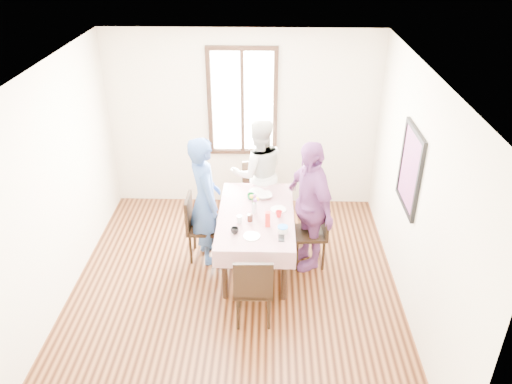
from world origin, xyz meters
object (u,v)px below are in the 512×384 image
person_right (309,206)px  dining_table (256,239)px  chair_left (204,227)px  chair_far (258,195)px  chair_near (253,286)px  chair_right (309,233)px  person_left (204,200)px  person_far (258,173)px

person_right → dining_table: bearing=-110.8°
chair_left → person_right: 1.41m
chair_far → chair_near: bearing=80.3°
chair_left → chair_right: same height
chair_right → chair_near: 1.28m
dining_table → person_right: 0.83m
chair_left → person_right: person_right is taller
chair_left → person_left: 0.41m
chair_right → chair_far: bearing=30.4°
person_far → person_right: 1.18m
chair_near → person_right: bearing=56.7°
chair_left → chair_right: (1.37, -0.09, 0.00)m
person_left → dining_table: bearing=-123.9°
chair_near → person_right: 1.33m
dining_table → chair_left: bearing=168.3°
chair_left → chair_near: size_ratio=1.00×
person_left → chair_far: bearing=-58.6°
dining_table → person_far: bearing=90.0°
chair_far → chair_near: same height
chair_left → person_far: person_far is taller
chair_far → chair_right: bearing=115.0°
chair_far → chair_near: (0.00, -2.07, 0.00)m
chair_left → person_right: bearing=86.1°
chair_left → dining_table: bearing=78.4°
chair_far → person_far: size_ratio=0.56×
dining_table → person_left: 0.84m
chair_near → person_far: size_ratio=0.56×
dining_table → chair_right: 0.69m
person_far → chair_far: bearing=-101.9°
dining_table → chair_near: size_ratio=1.65×
chair_near → person_left: 1.41m
chair_right → person_right: 0.41m
chair_far → person_far: (0.00, -0.02, 0.36)m
chair_far → dining_table: bearing=80.3°
chair_near → person_left: (-0.66, 1.18, 0.41)m
chair_near → chair_far: bearing=88.2°
chair_right → person_far: bearing=30.9°
person_left → person_right: size_ratio=1.00×
dining_table → person_far: (0.00, 1.02, 0.44)m
person_left → person_far: size_ratio=1.05×
person_left → person_far: 1.10m
chair_far → person_right: bearing=114.2°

